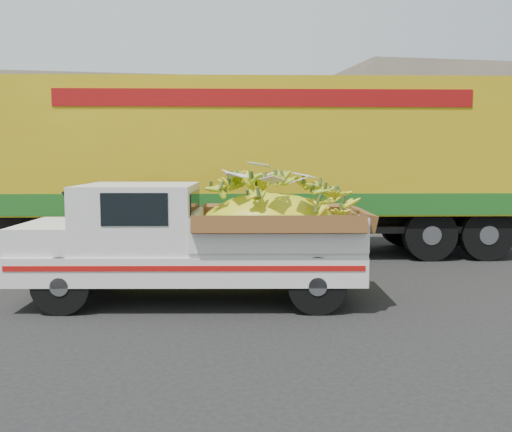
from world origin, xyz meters
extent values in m
plane|color=black|center=(0.00, 0.00, 0.00)|extent=(100.00, 100.00, 0.00)
cube|color=gray|center=(0.00, 7.04, 0.07)|extent=(60.00, 0.25, 0.15)
cube|color=gray|center=(0.00, 9.14, 0.07)|extent=(60.00, 4.00, 0.14)
cube|color=gray|center=(14.00, 16.04, 3.00)|extent=(14.00, 6.00, 6.00)
cylinder|color=black|center=(-2.67, 0.13, 0.41)|extent=(0.84, 0.37, 0.81)
cylinder|color=black|center=(-2.40, 1.66, 0.41)|extent=(0.84, 0.37, 0.81)
cylinder|color=black|center=(0.80, -0.49, 0.41)|extent=(0.84, 0.37, 0.81)
cylinder|color=black|center=(1.07, 1.05, 0.41)|extent=(0.84, 0.37, 0.81)
cube|color=silver|center=(-0.85, 0.60, 0.59)|extent=(5.26, 2.67, 0.42)
cube|color=#A50F0C|center=(-1.01, -0.30, 0.66)|extent=(4.85, 0.87, 0.07)
cube|color=silver|center=(-3.28, 1.03, 0.48)|extent=(0.42, 1.77, 0.15)
cube|color=silver|center=(-2.88, 0.96, 0.99)|extent=(1.19, 1.84, 0.38)
cube|color=silver|center=(-1.62, 0.73, 1.28)|extent=(1.94, 2.01, 0.96)
cube|color=black|center=(-1.66, -0.15, 1.46)|extent=(0.90, 0.17, 0.45)
cube|color=silver|center=(0.41, 0.37, 1.07)|extent=(2.74, 2.22, 0.55)
ellipsoid|color=yellow|center=(0.31, 0.39, 0.96)|extent=(2.44, 1.82, 1.37)
cylinder|color=black|center=(5.50, 2.89, 0.55)|extent=(1.14, 0.48, 1.10)
cylinder|color=black|center=(5.80, 4.86, 0.55)|extent=(1.14, 0.48, 1.10)
cylinder|color=black|center=(4.31, 3.07, 0.55)|extent=(1.14, 0.48, 1.10)
cylinder|color=black|center=(4.62, 5.05, 0.55)|extent=(1.14, 0.48, 1.10)
cylinder|color=black|center=(-3.60, 4.30, 0.55)|extent=(1.14, 0.48, 1.10)
cylinder|color=black|center=(-3.29, 6.27, 0.55)|extent=(1.14, 0.48, 1.10)
cube|color=black|center=(1.00, 4.59, 0.78)|extent=(12.01, 2.83, 0.36)
cube|color=gold|center=(1.00, 4.59, 2.38)|extent=(12.00, 4.27, 2.84)
cube|color=#1B5B1A|center=(1.00, 4.59, 1.21)|extent=(12.07, 4.30, 0.45)
cube|color=maroon|center=(0.81, 3.35, 3.35)|extent=(8.30, 1.31, 0.35)
camera|label=1|loc=(-1.42, -7.96, 2.16)|focal=40.00mm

